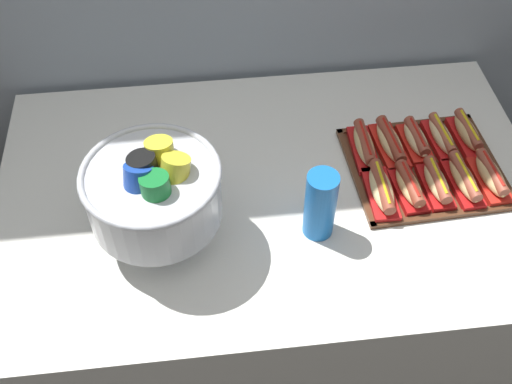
{
  "coord_description": "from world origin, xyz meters",
  "views": [
    {
      "loc": [
        -0.17,
        -1.08,
        2.04
      ],
      "look_at": [
        -0.05,
        -0.03,
        0.8
      ],
      "focal_mm": 43.54,
      "sensor_mm": 36.0,
      "label": 1
    }
  ],
  "objects_px": {
    "hot_dog_5": "(364,145)",
    "hot_dog_8": "(441,137)",
    "buffet_table": "(269,266)",
    "hot_dog_6": "(390,143)",
    "serving_tray": "(424,168)",
    "hot_dog_4": "(491,176)",
    "hot_dog_0": "(381,190)",
    "hot_dog_9": "(467,133)",
    "punch_bowl": "(154,192)",
    "cup_stack": "(320,205)",
    "hot_dog_1": "(409,187)",
    "hot_dog_3": "(464,180)",
    "hot_dog_2": "(436,183)",
    "hot_dog_7": "(416,140)"
  },
  "relations": [
    {
      "from": "hot_dog_5",
      "to": "hot_dog_8",
      "type": "distance_m",
      "value": 0.23
    },
    {
      "from": "buffet_table",
      "to": "hot_dog_6",
      "type": "bearing_deg",
      "value": 15.79
    },
    {
      "from": "buffet_table",
      "to": "hot_dog_6",
      "type": "distance_m",
      "value": 0.54
    },
    {
      "from": "serving_tray",
      "to": "hot_dog_8",
      "type": "relative_size",
      "value": 2.51
    },
    {
      "from": "hot_dog_4",
      "to": "hot_dog_5",
      "type": "distance_m",
      "value": 0.34
    },
    {
      "from": "hot_dog_0",
      "to": "hot_dog_9",
      "type": "xyz_separation_m",
      "value": [
        0.29,
        0.18,
        0.0
      ]
    },
    {
      "from": "buffet_table",
      "to": "hot_dog_4",
      "type": "distance_m",
      "value": 0.71
    },
    {
      "from": "hot_dog_0",
      "to": "hot_dog_6",
      "type": "bearing_deg",
      "value": 68.26
    },
    {
      "from": "punch_bowl",
      "to": "buffet_table",
      "type": "bearing_deg",
      "value": 24.25
    },
    {
      "from": "hot_dog_0",
      "to": "cup_stack",
      "type": "height_order",
      "value": "cup_stack"
    },
    {
      "from": "serving_tray",
      "to": "cup_stack",
      "type": "relative_size",
      "value": 2.14
    },
    {
      "from": "hot_dog_1",
      "to": "hot_dog_3",
      "type": "bearing_deg",
      "value": 2.7
    },
    {
      "from": "hot_dog_2",
      "to": "cup_stack",
      "type": "bearing_deg",
      "value": -164.74
    },
    {
      "from": "serving_tray",
      "to": "hot_dog_3",
      "type": "distance_m",
      "value": 0.12
    },
    {
      "from": "hot_dog_0",
      "to": "punch_bowl",
      "type": "bearing_deg",
      "value": -173.86
    },
    {
      "from": "hot_dog_2",
      "to": "hot_dog_9",
      "type": "height_order",
      "value": "hot_dog_9"
    },
    {
      "from": "buffet_table",
      "to": "hot_dog_3",
      "type": "distance_m",
      "value": 0.65
    },
    {
      "from": "buffet_table",
      "to": "hot_dog_5",
      "type": "height_order",
      "value": "hot_dog_5"
    },
    {
      "from": "hot_dog_9",
      "to": "punch_bowl",
      "type": "height_order",
      "value": "punch_bowl"
    },
    {
      "from": "hot_dog_3",
      "to": "hot_dog_2",
      "type": "bearing_deg",
      "value": -177.3
    },
    {
      "from": "hot_dog_1",
      "to": "hot_dog_6",
      "type": "distance_m",
      "value": 0.17
    },
    {
      "from": "serving_tray",
      "to": "hot_dog_8",
      "type": "bearing_deg",
      "value": 50.43
    },
    {
      "from": "hot_dog_9",
      "to": "hot_dog_7",
      "type": "bearing_deg",
      "value": -177.3
    },
    {
      "from": "buffet_table",
      "to": "hot_dog_3",
      "type": "relative_size",
      "value": 8.16
    },
    {
      "from": "buffet_table",
      "to": "hot_dog_8",
      "type": "xyz_separation_m",
      "value": [
        0.5,
        0.1,
        0.41
      ]
    },
    {
      "from": "hot_dog_4",
      "to": "hot_dog_5",
      "type": "xyz_separation_m",
      "value": [
        -0.31,
        0.15,
        -0.0
      ]
    },
    {
      "from": "hot_dog_0",
      "to": "hot_dog_4",
      "type": "xyz_separation_m",
      "value": [
        0.3,
        0.01,
        0.0
      ]
    },
    {
      "from": "hot_dog_8",
      "to": "hot_dog_9",
      "type": "distance_m",
      "value": 0.08
    },
    {
      "from": "hot_dog_2",
      "to": "hot_dog_9",
      "type": "bearing_deg",
      "value": 50.43
    },
    {
      "from": "hot_dog_3",
      "to": "hot_dog_4",
      "type": "xyz_separation_m",
      "value": [
        0.07,
        0.0,
        0.0
      ]
    },
    {
      "from": "hot_dog_1",
      "to": "buffet_table",
      "type": "bearing_deg",
      "value": 169.23
    },
    {
      "from": "hot_dog_1",
      "to": "hot_dog_4",
      "type": "height_order",
      "value": "hot_dog_4"
    },
    {
      "from": "hot_dog_0",
      "to": "hot_dog_9",
      "type": "bearing_deg",
      "value": 31.51
    },
    {
      "from": "buffet_table",
      "to": "cup_stack",
      "type": "xyz_separation_m",
      "value": [
        0.1,
        -0.15,
        0.47
      ]
    },
    {
      "from": "hot_dog_3",
      "to": "hot_dog_9",
      "type": "xyz_separation_m",
      "value": [
        0.07,
        0.17,
        0.0
      ]
    },
    {
      "from": "hot_dog_7",
      "to": "hot_dog_9",
      "type": "bearing_deg",
      "value": 2.7
    },
    {
      "from": "hot_dog_5",
      "to": "hot_dog_9",
      "type": "distance_m",
      "value": 0.3
    },
    {
      "from": "hot_dog_1",
      "to": "hot_dog_4",
      "type": "bearing_deg",
      "value": 2.7
    },
    {
      "from": "buffet_table",
      "to": "hot_dog_7",
      "type": "distance_m",
      "value": 0.59
    },
    {
      "from": "hot_dog_4",
      "to": "hot_dog_1",
      "type": "bearing_deg",
      "value": -177.3
    },
    {
      "from": "hot_dog_4",
      "to": "cup_stack",
      "type": "bearing_deg",
      "value": -168.55
    },
    {
      "from": "hot_dog_0",
      "to": "hot_dog_6",
      "type": "xyz_separation_m",
      "value": [
        0.07,
        0.17,
        -0.0
      ]
    },
    {
      "from": "buffet_table",
      "to": "cup_stack",
      "type": "distance_m",
      "value": 0.51
    },
    {
      "from": "hot_dog_1",
      "to": "hot_dog_9",
      "type": "relative_size",
      "value": 0.98
    },
    {
      "from": "hot_dog_1",
      "to": "hot_dog_7",
      "type": "xyz_separation_m",
      "value": [
        0.07,
        0.17,
        0.0
      ]
    },
    {
      "from": "serving_tray",
      "to": "hot_dog_7",
      "type": "relative_size",
      "value": 2.67
    },
    {
      "from": "serving_tray",
      "to": "hot_dog_7",
      "type": "bearing_deg",
      "value": 92.7
    },
    {
      "from": "hot_dog_1",
      "to": "cup_stack",
      "type": "height_order",
      "value": "cup_stack"
    },
    {
      "from": "hot_dog_4",
      "to": "hot_dog_6",
      "type": "relative_size",
      "value": 0.92
    },
    {
      "from": "hot_dog_6",
      "to": "cup_stack",
      "type": "xyz_separation_m",
      "value": [
        -0.25,
        -0.25,
        0.07
      ]
    }
  ]
}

